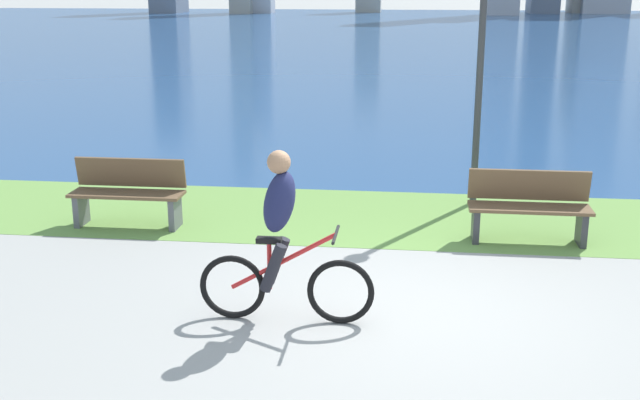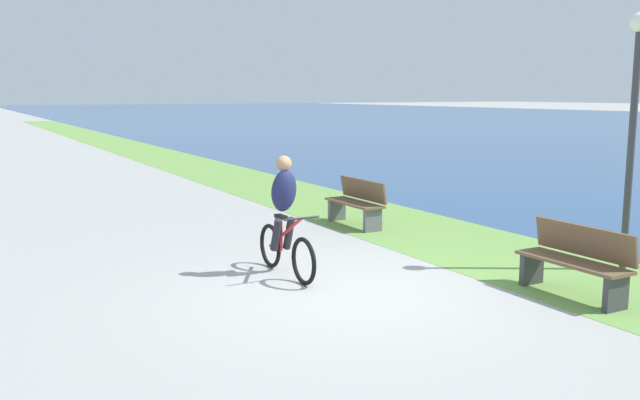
% 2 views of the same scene
% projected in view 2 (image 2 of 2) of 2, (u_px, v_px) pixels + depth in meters
% --- Properties ---
extents(ground_plane, '(300.00, 300.00, 0.00)m').
position_uv_depth(ground_plane, '(348.00, 291.00, 8.71)').
color(ground_plane, '#9E9E99').
extents(grass_strip_bayside, '(120.00, 2.71, 0.01)m').
position_uv_depth(grass_strip_bayside, '(527.00, 261.00, 10.25)').
color(grass_strip_bayside, '#6B9947').
rests_on(grass_strip_bayside, ground).
extents(cyclist_lead, '(1.70, 0.52, 1.69)m').
position_uv_depth(cyclist_lead, '(285.00, 216.00, 9.37)').
color(cyclist_lead, black).
rests_on(cyclist_lead, ground).
extents(bench_near_path, '(1.50, 0.47, 0.90)m').
position_uv_depth(bench_near_path, '(357.00, 203.00, 12.96)').
color(bench_near_path, brown).
rests_on(bench_near_path, ground).
extents(bench_far_along_path, '(1.50, 0.47, 0.90)m').
position_uv_depth(bench_far_along_path, '(575.00, 261.00, 8.44)').
color(bench_far_along_path, brown).
rests_on(bench_far_along_path, ground).
extents(lamppost_tall, '(0.28, 0.28, 3.63)m').
position_uv_depth(lamppost_tall, '(634.00, 103.00, 9.42)').
color(lamppost_tall, '#38383D').
rests_on(lamppost_tall, ground).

